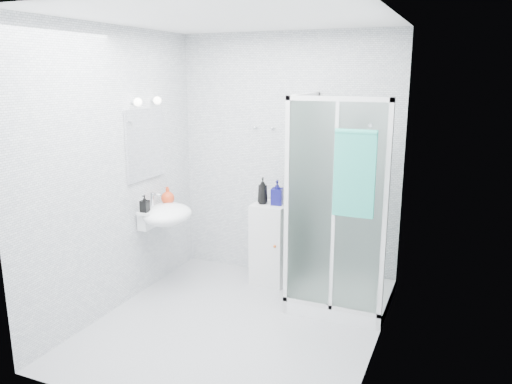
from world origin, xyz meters
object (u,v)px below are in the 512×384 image
at_px(hand_towel, 355,172).
at_px(soap_dispenser_black, 145,204).
at_px(shampoo_bottle_b, 277,193).
at_px(soap_dispenser_orange, 168,195).
at_px(shampoo_bottle_a, 263,191).
at_px(shower_enclosure, 333,260).
at_px(wall_basin, 165,215).
at_px(storage_cabinet, 271,243).

relative_size(hand_towel, soap_dispenser_black, 4.31).
relative_size(shampoo_bottle_b, soap_dispenser_orange, 1.43).
relative_size(shampoo_bottle_a, soap_dispenser_orange, 1.54).
relative_size(hand_towel, soap_dispenser_orange, 4.07).
bearing_deg(shower_enclosure, soap_dispenser_black, -163.97).
relative_size(shower_enclosure, soap_dispenser_orange, 11.19).
xyz_separation_m(shampoo_bottle_a, soap_dispenser_orange, (-0.91, -0.38, -0.05)).
bearing_deg(soap_dispenser_orange, hand_towel, -7.26).
relative_size(shower_enclosure, hand_towel, 2.75).
xyz_separation_m(shower_enclosure, shampoo_bottle_b, (-0.67, 0.25, 0.55)).
distance_m(shower_enclosure, hand_towel, 1.06).
relative_size(shampoo_bottle_a, shampoo_bottle_b, 1.08).
distance_m(shower_enclosure, shampoo_bottle_b, 0.90).
distance_m(shower_enclosure, wall_basin, 1.72).
relative_size(hand_towel, shampoo_bottle_a, 2.64).
xyz_separation_m(shampoo_bottle_a, shampoo_bottle_b, (0.15, 0.02, -0.01)).
bearing_deg(soap_dispenser_orange, wall_basin, -65.94).
xyz_separation_m(hand_towel, soap_dispenser_black, (-2.01, -0.10, -0.45)).
bearing_deg(shampoo_bottle_b, wall_basin, -150.01).
distance_m(shampoo_bottle_b, soap_dispenser_black, 1.33).
distance_m(storage_cabinet, soap_dispenser_orange, 1.19).
bearing_deg(hand_towel, storage_cabinet, 146.26).
bearing_deg(shampoo_bottle_b, hand_towel, -35.35).
distance_m(shampoo_bottle_b, soap_dispenser_orange, 1.13).
height_order(shampoo_bottle_a, shampoo_bottle_b, shampoo_bottle_a).
xyz_separation_m(wall_basin, soap_dispenser_orange, (-0.07, 0.17, 0.16)).
relative_size(hand_towel, shampoo_bottle_b, 2.86).
distance_m(wall_basin, storage_cabinet, 1.14).
bearing_deg(soap_dispenser_black, shampoo_bottle_a, 38.07).
xyz_separation_m(storage_cabinet, shampoo_bottle_a, (-0.08, -0.03, 0.57)).
relative_size(storage_cabinet, shampoo_bottle_a, 3.14).
bearing_deg(wall_basin, soap_dispenser_black, -119.34).
bearing_deg(storage_cabinet, hand_towel, -31.43).
distance_m(wall_basin, hand_towel, 2.00).
height_order(shampoo_bottle_a, soap_dispenser_black, shampoo_bottle_a).
height_order(shower_enclosure, shampoo_bottle_a, shower_enclosure).
relative_size(wall_basin, storage_cabinet, 0.65).
height_order(wall_basin, storage_cabinet, wall_basin).
distance_m(hand_towel, shampoo_bottle_b, 1.20).
height_order(shampoo_bottle_b, soap_dispenser_black, shampoo_bottle_b).
bearing_deg(shower_enclosure, shampoo_bottle_a, 164.31).
height_order(soap_dispenser_orange, soap_dispenser_black, soap_dispenser_orange).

